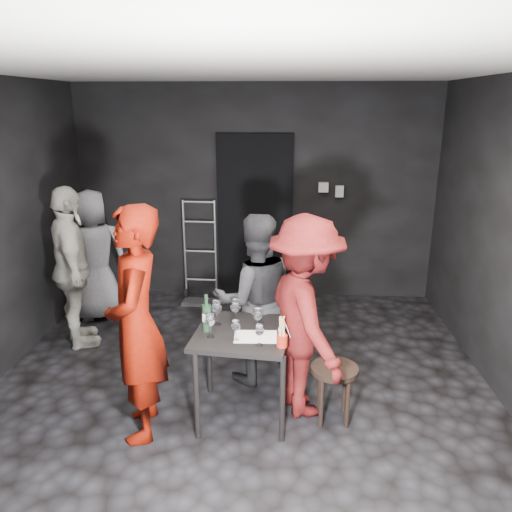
# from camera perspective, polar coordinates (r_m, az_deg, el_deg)

# --- Properties ---
(floor) EXTENTS (4.50, 5.00, 0.02)m
(floor) POSITION_cam_1_polar(r_m,az_deg,el_deg) (4.50, -1.98, -15.94)
(floor) COLOR black
(floor) RESTS_ON ground
(ceiling) EXTENTS (4.50, 5.00, 0.02)m
(ceiling) POSITION_cam_1_polar(r_m,az_deg,el_deg) (3.78, -2.42, 20.82)
(ceiling) COLOR silver
(ceiling) RESTS_ON ground
(wall_back) EXTENTS (4.50, 0.04, 2.70)m
(wall_back) POSITION_cam_1_polar(r_m,az_deg,el_deg) (6.36, -0.07, 7.12)
(wall_back) COLOR black
(wall_back) RESTS_ON ground
(wall_front) EXTENTS (4.50, 0.04, 2.70)m
(wall_front) POSITION_cam_1_polar(r_m,az_deg,el_deg) (1.71, -10.67, -23.46)
(wall_front) COLOR black
(wall_front) RESTS_ON ground
(doorway) EXTENTS (0.95, 0.10, 2.10)m
(doorway) POSITION_cam_1_polar(r_m,az_deg,el_deg) (6.36, -0.10, 4.36)
(doorway) COLOR black
(doorway) RESTS_ON ground
(wallbox_upper) EXTENTS (0.12, 0.06, 0.12)m
(wallbox_upper) POSITION_cam_1_polar(r_m,az_deg,el_deg) (6.31, 7.71, 7.80)
(wallbox_upper) COLOR #B7B7B2
(wallbox_upper) RESTS_ON wall_back
(wallbox_lower) EXTENTS (0.10, 0.06, 0.14)m
(wallbox_lower) POSITION_cam_1_polar(r_m,az_deg,el_deg) (6.33, 9.51, 7.30)
(wallbox_lower) COLOR #B7B7B2
(wallbox_lower) RESTS_ON wall_back
(hand_truck) EXTENTS (0.44, 0.36, 1.31)m
(hand_truck) POSITION_cam_1_polar(r_m,az_deg,el_deg) (6.44, -6.36, -3.17)
(hand_truck) COLOR #B2B2B7
(hand_truck) RESTS_ON floor
(tasting_table) EXTENTS (0.72, 0.72, 0.75)m
(tasting_table) POSITION_cam_1_polar(r_m,az_deg,el_deg) (3.98, -1.56, -9.84)
(tasting_table) COLOR black
(tasting_table) RESTS_ON floor
(stool) EXTENTS (0.38, 0.38, 0.47)m
(stool) POSITION_cam_1_polar(r_m,az_deg,el_deg) (4.10, 8.93, -13.50)
(stool) COLOR black
(stool) RESTS_ON floor
(server_red) EXTENTS (0.66, 0.87, 2.14)m
(server_red) POSITION_cam_1_polar(r_m,az_deg,el_deg) (3.73, -13.69, -5.23)
(server_red) COLOR #740F03
(server_red) RESTS_ON floor
(woman_black) EXTENTS (0.87, 0.61, 1.62)m
(woman_black) POSITION_cam_1_polar(r_m,az_deg,el_deg) (4.44, -0.11, -4.61)
(woman_black) COLOR #29282B
(woman_black) RESTS_ON floor
(man_maroon) EXTENTS (0.93, 1.29, 1.82)m
(man_maroon) POSITION_cam_1_polar(r_m,az_deg,el_deg) (3.97, 5.71, -5.87)
(man_maroon) COLOR #601212
(man_maroon) RESTS_ON floor
(bystander_cream) EXTENTS (1.00, 1.23, 1.89)m
(bystander_cream) POSITION_cam_1_polar(r_m,az_deg,el_deg) (5.36, -20.39, -0.32)
(bystander_cream) COLOR beige
(bystander_cream) RESTS_ON floor
(bystander_grey) EXTENTS (0.87, 0.69, 1.57)m
(bystander_grey) POSITION_cam_1_polar(r_m,az_deg,el_deg) (6.05, -18.04, 0.21)
(bystander_grey) COLOR gray
(bystander_grey) RESTS_ON floor
(tasting_mat) EXTENTS (0.33, 0.23, 0.00)m
(tasting_mat) POSITION_cam_1_polar(r_m,az_deg,el_deg) (3.84, -0.04, -9.20)
(tasting_mat) COLOR white
(tasting_mat) RESTS_ON tasting_table
(wine_glass_a) EXTENTS (0.09, 0.09, 0.20)m
(wine_glass_a) POSITION_cam_1_polar(r_m,az_deg,el_deg) (3.82, -5.25, -7.80)
(wine_glass_a) COLOR white
(wine_glass_a) RESTS_ON tasting_table
(wine_glass_b) EXTENTS (0.10, 0.10, 0.22)m
(wine_glass_b) POSITION_cam_1_polar(r_m,az_deg,el_deg) (4.01, -4.50, -6.34)
(wine_glass_b) COLOR white
(wine_glass_b) RESTS_ON tasting_table
(wine_glass_c) EXTENTS (0.09, 0.09, 0.22)m
(wine_glass_c) POSITION_cam_1_polar(r_m,az_deg,el_deg) (4.03, -2.37, -6.22)
(wine_glass_c) COLOR white
(wine_glass_c) RESTS_ON tasting_table
(wine_glass_d) EXTENTS (0.08, 0.08, 0.18)m
(wine_glass_d) POSITION_cam_1_polar(r_m,az_deg,el_deg) (3.76, -2.31, -8.37)
(wine_glass_d) COLOR white
(wine_glass_d) RESTS_ON tasting_table
(wine_glass_e) EXTENTS (0.07, 0.07, 0.18)m
(wine_glass_e) POSITION_cam_1_polar(r_m,az_deg,el_deg) (3.68, 0.39, -8.90)
(wine_glass_e) COLOR white
(wine_glass_e) RESTS_ON tasting_table
(wine_glass_f) EXTENTS (0.09, 0.09, 0.20)m
(wine_glass_f) POSITION_cam_1_polar(r_m,az_deg,el_deg) (3.91, 0.20, -7.15)
(wine_glass_f) COLOR white
(wine_glass_f) RESTS_ON tasting_table
(wine_bottle) EXTENTS (0.07, 0.07, 0.30)m
(wine_bottle) POSITION_cam_1_polar(r_m,az_deg,el_deg) (3.92, -5.65, -6.93)
(wine_bottle) COLOR #17311D
(wine_bottle) RESTS_ON tasting_table
(breadstick_cup) EXTENTS (0.08, 0.08, 0.25)m
(breadstick_cup) POSITION_cam_1_polar(r_m,az_deg,el_deg) (3.66, 3.00, -8.71)
(breadstick_cup) COLOR #A62213
(breadstick_cup) RESTS_ON tasting_table
(reserved_card) EXTENTS (0.11, 0.16, 0.11)m
(reserved_card) POSITION_cam_1_polar(r_m,az_deg,el_deg) (3.86, 3.01, -8.20)
(reserved_card) COLOR white
(reserved_card) RESTS_ON tasting_table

